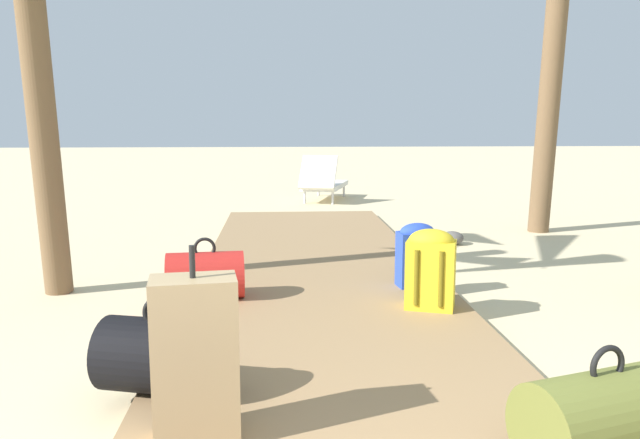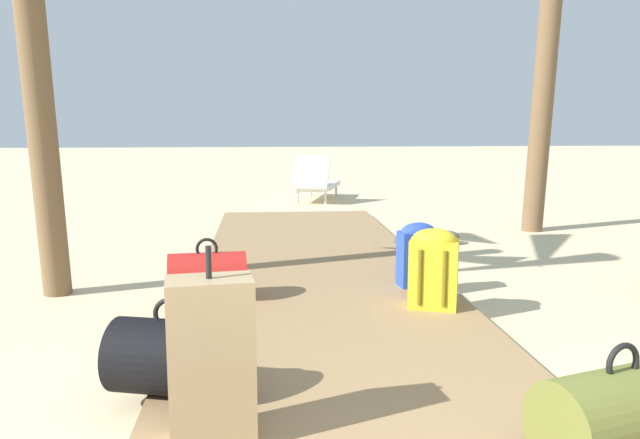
% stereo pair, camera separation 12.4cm
% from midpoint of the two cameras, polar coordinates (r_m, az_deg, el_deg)
% --- Properties ---
extents(ground_plane, '(60.00, 60.00, 0.00)m').
position_cam_midpoint_polar(ground_plane, '(4.36, 0.36, -9.74)').
color(ground_plane, beige).
extents(boardwalk, '(2.06, 8.36, 0.08)m').
position_cam_midpoint_polar(boardwalk, '(5.14, -0.52, -6.35)').
color(boardwalk, '#9E7A51').
rests_on(boardwalk, ground).
extents(suitcase_tan, '(0.37, 0.26, 0.82)m').
position_cam_midpoint_polar(suitcase_tan, '(2.68, -11.12, -12.40)').
color(suitcase_tan, tan).
rests_on(suitcase_tan, boardwalk).
extents(duffel_bag_black, '(0.64, 0.50, 0.48)m').
position_cam_midpoint_polar(duffel_bag_black, '(3.22, -14.41, -11.92)').
color(duffel_bag_black, black).
rests_on(duffel_bag_black, boardwalk).
extents(backpack_yellow, '(0.39, 0.32, 0.57)m').
position_cam_midpoint_polar(backpack_yellow, '(4.52, 9.45, -4.19)').
color(backpack_yellow, gold).
rests_on(backpack_yellow, boardwalk).
extents(backpack_blue, '(0.32, 0.24, 0.51)m').
position_cam_midpoint_polar(backpack_blue, '(5.10, 8.13, -2.99)').
color(backpack_blue, '#2847B7').
rests_on(backpack_blue, boardwalk).
extents(duffel_bag_red, '(0.60, 0.41, 0.46)m').
position_cam_midpoint_polar(duffel_bag_red, '(4.77, -10.85, -5.02)').
color(duffel_bag_red, red).
rests_on(duffel_bag_red, boardwalk).
extents(duffel_bag_olive, '(0.72, 0.54, 0.47)m').
position_cam_midpoint_polar(duffel_bag_olive, '(2.79, 24.18, -15.76)').
color(duffel_bag_olive, olive).
rests_on(duffel_bag_olive, boardwalk).
extents(lounge_chair, '(0.98, 1.62, 0.81)m').
position_cam_midpoint_polar(lounge_chair, '(11.05, -0.67, 3.38)').
color(lounge_chair, white).
rests_on(lounge_chair, ground).
extents(rock_right_near, '(0.33, 0.33, 0.15)m').
position_cam_midpoint_polar(rock_right_near, '(7.34, 11.03, -1.60)').
color(rock_right_near, '#5B5651').
rests_on(rock_right_near, ground).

